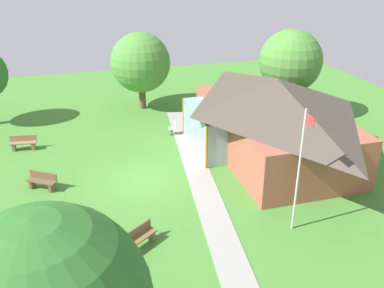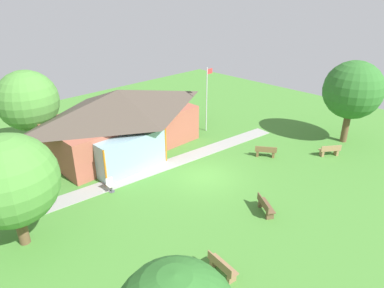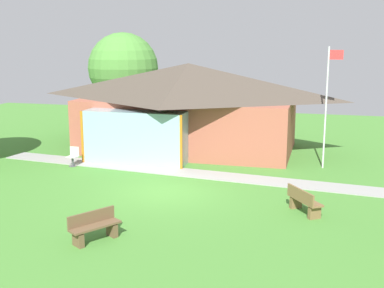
{
  "view_description": "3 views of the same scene",
  "coord_description": "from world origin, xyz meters",
  "px_view_note": "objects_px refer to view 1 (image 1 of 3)",
  "views": [
    {
      "loc": [
        18.29,
        -2.66,
        10.55
      ],
      "look_at": [
        -0.49,
        2.61,
        1.48
      ],
      "focal_mm": 38.95,
      "sensor_mm": 36.0,
      "label": 1
    },
    {
      "loc": [
        -14.14,
        -13.18,
        11.13
      ],
      "look_at": [
        0.8,
        2.01,
        1.36
      ],
      "focal_mm": 32.53,
      "sensor_mm": 36.0,
      "label": 2
    },
    {
      "loc": [
        5.57,
        -17.14,
        5.61
      ],
      "look_at": [
        0.36,
        2.42,
        1.37
      ],
      "focal_mm": 46.94,
      "sensor_mm": 36.0,
      "label": 3
    }
  ],
  "objects_px": {
    "pavilion": "(270,115)",
    "tree_west_hedge": "(141,63)",
    "bench_mid_right": "(140,238)",
    "patio_chair_west": "(173,128)",
    "bench_front_center": "(42,181)",
    "bench_front_left": "(23,143)",
    "tree_behind_pavilion_left": "(291,61)",
    "flagpole": "(300,167)"
  },
  "relations": [
    {
      "from": "pavilion",
      "to": "tree_west_hedge",
      "type": "distance_m",
      "value": 11.01
    },
    {
      "from": "bench_mid_right",
      "to": "patio_chair_west",
      "type": "relative_size",
      "value": 1.72
    },
    {
      "from": "bench_front_center",
      "to": "bench_mid_right",
      "type": "bearing_deg",
      "value": 157.3
    },
    {
      "from": "bench_front_left",
      "to": "tree_behind_pavilion_left",
      "type": "bearing_deg",
      "value": -170.11
    },
    {
      "from": "pavilion",
      "to": "patio_chair_west",
      "type": "distance_m",
      "value": 6.4
    },
    {
      "from": "tree_behind_pavilion_left",
      "to": "bench_front_center",
      "type": "bearing_deg",
      "value": -70.54
    },
    {
      "from": "bench_front_center",
      "to": "patio_chair_west",
      "type": "xyz_separation_m",
      "value": [
        -4.7,
        7.62,
        0.01
      ]
    },
    {
      "from": "patio_chair_west",
      "to": "tree_west_hedge",
      "type": "height_order",
      "value": "tree_west_hedge"
    },
    {
      "from": "flagpole",
      "to": "bench_front_center",
      "type": "height_order",
      "value": "flagpole"
    },
    {
      "from": "pavilion",
      "to": "patio_chair_west",
      "type": "xyz_separation_m",
      "value": [
        -4.01,
        -4.61,
        -1.88
      ]
    },
    {
      "from": "tree_west_hedge",
      "to": "bench_front_center",
      "type": "bearing_deg",
      "value": -33.2
    },
    {
      "from": "bench_mid_right",
      "to": "bench_front_left",
      "type": "bearing_deg",
      "value": -99.59
    },
    {
      "from": "pavilion",
      "to": "bench_front_left",
      "type": "relative_size",
      "value": 7.43
    },
    {
      "from": "bench_mid_right",
      "to": "patio_chair_west",
      "type": "distance_m",
      "value": 10.99
    },
    {
      "from": "bench_front_left",
      "to": "bench_mid_right",
      "type": "distance_m",
      "value": 11.73
    },
    {
      "from": "flagpole",
      "to": "bench_front_center",
      "type": "bearing_deg",
      "value": -121.43
    },
    {
      "from": "tree_behind_pavilion_left",
      "to": "bench_mid_right",
      "type": "bearing_deg",
      "value": -47.0
    },
    {
      "from": "flagpole",
      "to": "tree_behind_pavilion_left",
      "type": "height_order",
      "value": "tree_behind_pavilion_left"
    },
    {
      "from": "bench_mid_right",
      "to": "tree_behind_pavilion_left",
      "type": "bearing_deg",
      "value": -172.35
    },
    {
      "from": "bench_front_center",
      "to": "bench_front_left",
      "type": "distance_m",
      "value": 5.11
    },
    {
      "from": "pavilion",
      "to": "tree_behind_pavilion_left",
      "type": "distance_m",
      "value": 6.34
    },
    {
      "from": "flagpole",
      "to": "bench_mid_right",
      "type": "height_order",
      "value": "flagpole"
    },
    {
      "from": "bench_front_center",
      "to": "patio_chair_west",
      "type": "distance_m",
      "value": 8.95
    },
    {
      "from": "bench_front_center",
      "to": "tree_behind_pavilion_left",
      "type": "xyz_separation_m",
      "value": [
        -5.61,
        15.89,
        3.51
      ]
    },
    {
      "from": "pavilion",
      "to": "bench_front_center",
      "type": "bearing_deg",
      "value": -86.76
    },
    {
      "from": "pavilion",
      "to": "bench_mid_right",
      "type": "distance_m",
      "value": 10.67
    },
    {
      "from": "bench_front_left",
      "to": "bench_mid_right",
      "type": "bearing_deg",
      "value": 123.43
    },
    {
      "from": "flagpole",
      "to": "bench_front_left",
      "type": "xyz_separation_m",
      "value": [
        -11.16,
        -11.41,
        -2.54
      ]
    },
    {
      "from": "bench_front_left",
      "to": "tree_behind_pavilion_left",
      "type": "distance_m",
      "value": 17.51
    },
    {
      "from": "bench_front_center",
      "to": "bench_mid_right",
      "type": "distance_m",
      "value": 6.81
    },
    {
      "from": "pavilion",
      "to": "flagpole",
      "type": "height_order",
      "value": "flagpole"
    },
    {
      "from": "patio_chair_west",
      "to": "tree_west_hedge",
      "type": "xyz_separation_m",
      "value": [
        -5.39,
        -1.01,
        2.96
      ]
    },
    {
      "from": "bench_front_left",
      "to": "tree_west_hedge",
      "type": "relative_size",
      "value": 0.28
    },
    {
      "from": "bench_mid_right",
      "to": "tree_west_hedge",
      "type": "distance_m",
      "value": 16.23
    },
    {
      "from": "pavilion",
      "to": "patio_chair_west",
      "type": "relative_size",
      "value": 13.35
    },
    {
      "from": "bench_front_left",
      "to": "patio_chair_west",
      "type": "height_order",
      "value": "patio_chair_west"
    },
    {
      "from": "pavilion",
      "to": "bench_front_left",
      "type": "distance_m",
      "value": 14.27
    },
    {
      "from": "flagpole",
      "to": "patio_chair_west",
      "type": "relative_size",
      "value": 6.18
    },
    {
      "from": "bench_front_left",
      "to": "patio_chair_west",
      "type": "xyz_separation_m",
      "value": [
        0.25,
        8.87,
        0.01
      ]
    },
    {
      "from": "flagpole",
      "to": "tree_west_hedge",
      "type": "relative_size",
      "value": 0.97
    },
    {
      "from": "flagpole",
      "to": "tree_behind_pavilion_left",
      "type": "distance_m",
      "value": 13.17
    },
    {
      "from": "patio_chair_west",
      "to": "bench_mid_right",
      "type": "bearing_deg",
      "value": 162.06
    }
  ]
}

